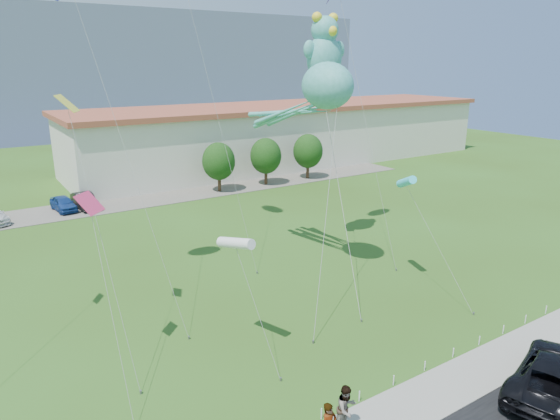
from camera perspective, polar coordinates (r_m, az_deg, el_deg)
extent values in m
plane|color=#304D15|center=(24.02, 8.73, -18.41)|extent=(160.00, 160.00, 0.00)
cube|color=gray|center=(22.44, 13.72, -21.40)|extent=(80.00, 2.50, 0.10)
cube|color=#59544C|center=(53.02, -17.12, 0.82)|extent=(70.00, 6.00, 0.06)
cube|color=slate|center=(135.11, -28.19, 14.10)|extent=(160.00, 50.00, 25.00)
cube|color=beige|center=(71.21, 1.06, 8.50)|extent=(60.00, 14.00, 7.60)
cube|color=#994832|center=(70.76, 1.08, 11.79)|extent=(61.00, 15.00, 0.60)
cylinder|color=white|center=(21.50, 4.75, -22.18)|extent=(0.05, 0.05, 0.50)
cylinder|color=white|center=(22.54, 9.05, -20.26)|extent=(0.05, 0.05, 0.50)
cylinder|color=white|center=(23.71, 12.86, -18.44)|extent=(0.05, 0.05, 0.50)
cylinder|color=white|center=(24.98, 16.22, -16.73)|extent=(0.05, 0.05, 0.50)
cylinder|color=white|center=(26.35, 19.19, -15.14)|extent=(0.05, 0.05, 0.50)
cylinder|color=white|center=(27.79, 21.82, -13.68)|extent=(0.05, 0.05, 0.50)
cylinder|color=white|center=(29.29, 24.17, -12.35)|extent=(0.05, 0.05, 0.50)
cylinder|color=white|center=(30.86, 26.25, -11.13)|extent=(0.05, 0.05, 0.50)
cylinder|color=white|center=(32.47, 28.12, -10.02)|extent=(0.05, 0.05, 0.50)
cylinder|color=#3F2B19|center=(55.27, -6.94, 3.21)|extent=(0.36, 0.36, 2.20)
ellipsoid|color=#14380F|center=(54.80, -7.03, 5.55)|extent=(3.60, 3.60, 4.14)
cylinder|color=#3F2B19|center=(58.08, -1.62, 3.97)|extent=(0.36, 0.36, 2.20)
ellipsoid|color=#14380F|center=(57.62, -1.64, 6.20)|extent=(3.60, 3.60, 4.14)
cylinder|color=#3F2B19|center=(61.34, 3.18, 4.62)|extent=(0.36, 0.36, 2.20)
ellipsoid|color=#14380F|center=(60.91, 3.22, 6.74)|extent=(3.60, 3.60, 4.14)
imported|color=black|center=(25.11, 29.10, -16.21)|extent=(7.08, 4.70, 1.81)
imported|color=gray|center=(20.47, 7.60, -21.61)|extent=(1.04, 0.86, 1.96)
imported|color=navy|center=(51.93, -23.52, 0.69)|extent=(2.15, 4.30, 1.41)
imported|color=black|center=(52.12, -21.42, 1.02)|extent=(1.90, 4.61, 1.49)
ellipsoid|color=teal|center=(30.44, 5.43, 13.96)|extent=(2.76, 3.59, 2.76)
sphere|color=white|center=(29.28, 6.02, 14.42)|extent=(0.43, 0.43, 0.43)
sphere|color=white|center=(29.90, 7.54, 14.42)|extent=(0.43, 0.43, 0.43)
cylinder|color=slate|center=(26.19, 3.82, -14.80)|extent=(0.10, 0.10, 0.16)
cylinder|color=gray|center=(27.15, 5.31, -0.29)|extent=(5.29, 5.10, 11.42)
ellipsoid|color=teal|center=(35.92, 5.07, 16.84)|extent=(2.55, 2.17, 3.18)
sphere|color=teal|center=(35.98, 5.15, 19.80)|extent=(1.86, 1.86, 1.86)
sphere|color=yellow|center=(35.62, 4.25, 21.12)|extent=(0.69, 0.69, 0.69)
sphere|color=yellow|center=(36.46, 6.09, 20.97)|extent=(0.69, 0.69, 0.69)
sphere|color=yellow|center=(35.36, 5.97, 19.68)|extent=(0.69, 0.69, 0.69)
ellipsoid|color=teal|center=(35.16, 3.37, 17.84)|extent=(0.88, 0.63, 1.23)
ellipsoid|color=teal|center=(36.73, 6.74, 17.70)|extent=(0.88, 0.63, 1.23)
ellipsoid|color=teal|center=(35.58, 4.24, 14.49)|extent=(0.78, 0.69, 1.27)
ellipsoid|color=teal|center=(36.30, 5.77, 14.49)|extent=(0.78, 0.69, 1.27)
sphere|color=yellow|center=(35.46, 4.41, 13.37)|extent=(0.69, 0.69, 0.69)
sphere|color=yellow|center=(36.18, 5.93, 13.40)|extent=(0.69, 0.69, 0.69)
cylinder|color=slate|center=(28.38, 9.29, -12.36)|extent=(0.10, 0.10, 0.16)
cylinder|color=gray|center=(31.37, 6.88, 1.97)|extent=(4.96, 10.27, 11.44)
cylinder|color=white|center=(22.93, -5.09, -3.79)|extent=(0.50, 2.25, 0.87)
cylinder|color=slate|center=(23.53, 0.08, -18.78)|extent=(0.10, 0.10, 0.16)
cylinder|color=gray|center=(23.04, -2.54, -11.52)|extent=(0.55, 3.00, 5.40)
cube|color=#D93060|center=(22.79, -20.94, 0.73)|extent=(1.29, 1.29, 0.86)
cylinder|color=gray|center=(21.78, -18.70, -11.00)|extent=(0.32, 5.20, 7.56)
cylinder|color=slate|center=(33.92, -2.63, -7.15)|extent=(0.10, 0.10, 0.16)
cylinder|color=gray|center=(34.08, -7.97, 13.80)|extent=(2.21, 7.86, 24.02)
cylinder|color=slate|center=(35.21, 13.15, -6.68)|extent=(0.10, 0.10, 0.16)
cylinder|color=gray|center=(35.31, 9.89, 9.40)|extent=(0.04, 7.29, 18.61)
cylinder|color=slate|center=(26.89, -10.37, -14.16)|extent=(0.10, 0.10, 0.16)
cylinder|color=gray|center=(26.83, -16.99, 5.86)|extent=(2.50, 7.63, 17.80)
cylinder|color=#38DAFD|center=(31.43, 14.23, 3.14)|extent=(0.50, 2.25, 0.87)
cylinder|color=slate|center=(30.73, 21.25, -10.97)|extent=(0.10, 0.10, 0.16)
cylinder|color=gray|center=(30.81, 17.66, -3.95)|extent=(0.35, 5.42, 6.35)
cube|color=yellow|center=(25.26, -23.16, 11.15)|extent=(1.29, 1.29, 0.86)
cylinder|color=slate|center=(23.56, -15.63, -19.42)|extent=(0.10, 0.10, 0.16)
cylinder|color=gray|center=(23.52, -19.58, -3.74)|extent=(0.49, 6.21, 11.53)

